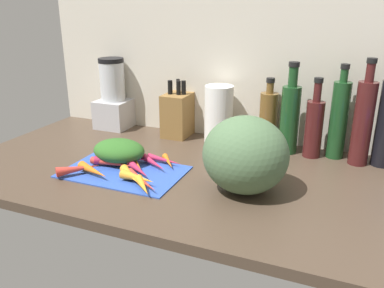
{
  "coord_description": "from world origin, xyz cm",
  "views": [
    {
      "loc": [
        40.76,
        -111.89,
        52.45
      ],
      "look_at": [
        -1.4,
        -10.95,
        13.28
      ],
      "focal_mm": 37.45,
      "sensor_mm": 36.0,
      "label": 1
    }
  ],
  "objects": [
    {
      "name": "carrot_8",
      "position": [
        -18.03,
        -3.98,
        2.0
      ],
      "size": [
        12.8,
        9.42,
        2.41
      ],
      "primitive_type": "cone",
      "rotation": [
        0.0,
        1.57,
        -0.57
      ],
      "color": "#B2264C",
      "rests_on": "cutting_board"
    },
    {
      "name": "carrot_4",
      "position": [
        -29.09,
        -6.42,
        2.29
      ],
      "size": [
        17.11,
        9.94,
        2.97
      ],
      "primitive_type": "cone",
      "rotation": [
        0.0,
        1.57,
        0.43
      ],
      "color": "#B2264C",
      "rests_on": "cutting_board"
    },
    {
      "name": "bottle_1",
      "position": [
        19.93,
        28.71,
        13.53
      ],
      "size": [
        6.73,
        6.73,
        32.91
      ],
      "color": "#19421E",
      "rests_on": "ground_plane"
    },
    {
      "name": "knife_block",
      "position": [
        -25.19,
        31.39,
        9.0
      ],
      "size": [
        9.97,
        14.25,
        22.91
      ],
      "color": "olive",
      "rests_on": "ground_plane"
    },
    {
      "name": "carrot_7",
      "position": [
        -14.27,
        -0.68,
        1.81
      ],
      "size": [
        8.19,
        9.57,
        2.02
      ],
      "primitive_type": "cone",
      "rotation": [
        0.0,
        1.57,
        -0.9
      ],
      "color": "orange",
      "rests_on": "cutting_board"
    },
    {
      "name": "carrot_3",
      "position": [
        -25.02,
        -4.26,
        1.99
      ],
      "size": [
        13.41,
        13.96,
        2.38
      ],
      "primitive_type": "cone",
      "rotation": [
        0.0,
        1.57,
        -0.81
      ],
      "color": "orange",
      "rests_on": "cutting_board"
    },
    {
      "name": "bottle_3",
      "position": [
        36.3,
        30.34,
        14.15
      ],
      "size": [
        6.09,
        6.09,
        32.91
      ],
      "color": "#19421E",
      "rests_on": "ground_plane"
    },
    {
      "name": "paper_towel_roll",
      "position": [
        -7.15,
        29.5,
        11.19
      ],
      "size": [
        10.94,
        10.94,
        22.37
      ],
      "primitive_type": "cylinder",
      "color": "white",
      "rests_on": "ground_plane"
    },
    {
      "name": "carrot_10",
      "position": [
        -19.9,
        -15.79,
        2.21
      ],
      "size": [
        10.64,
        9.37,
        2.82
      ],
      "primitive_type": "cone",
      "rotation": [
        0.0,
        1.57,
        -0.68
      ],
      "color": "orange",
      "rests_on": "cutting_board"
    },
    {
      "name": "carrot_9",
      "position": [
        -14.85,
        -17.54,
        1.98
      ],
      "size": [
        14.95,
        10.86,
        2.37
      ],
      "primitive_type": "cone",
      "rotation": [
        0.0,
        1.57,
        -0.58
      ],
      "color": "red",
      "rests_on": "cutting_board"
    },
    {
      "name": "bottle_4",
      "position": [
        44.02,
        26.75,
        15.01
      ],
      "size": [
        6.34,
        6.34,
        35.69
      ],
      "color": "#471919",
      "rests_on": "ground_plane"
    },
    {
      "name": "blender_appliance",
      "position": [
        -55.61,
        30.86,
        12.91
      ],
      "size": [
        13.92,
        13.92,
        30.04
      ],
      "color": "#B2B2B7",
      "rests_on": "ground_plane"
    },
    {
      "name": "carrot_6",
      "position": [
        -16.61,
        -16.93,
        2.33
      ],
      "size": [
        12.21,
        4.7,
        3.06
      ],
      "primitive_type": "cone",
      "rotation": [
        0.0,
        1.57,
        -0.14
      ],
      "color": "orange",
      "rests_on": "cutting_board"
    },
    {
      "name": "carrot_greens_pile",
      "position": [
        -30.93,
        -4.49,
        4.64
      ],
      "size": [
        18.17,
        13.98,
        7.69
      ],
      "primitive_type": "ellipsoid",
      "color": "#2D6023",
      "rests_on": "cutting_board"
    },
    {
      "name": "carrot_0",
      "position": [
        -37.48,
        -18.3,
        2.38
      ],
      "size": [
        11.33,
        11.93,
        3.15
      ],
      "primitive_type": "cone",
      "rotation": [
        0.0,
        1.57,
        0.83
      ],
      "color": "red",
      "rests_on": "cutting_board"
    },
    {
      "name": "ground_plane",
      "position": [
        0.0,
        0.0,
        -1.5
      ],
      "size": [
        170.0,
        80.0,
        3.0
      ],
      "primitive_type": "cube",
      "color": "#47382B"
    },
    {
      "name": "wall_back",
      "position": [
        0.0,
        38.5,
        30.0
      ],
      "size": [
        170.0,
        3.0,
        60.0
      ],
      "primitive_type": "cube",
      "color": "beige",
      "rests_on": "ground_plane"
    },
    {
      "name": "carrot_12",
      "position": [
        -12.6,
        -20.86,
        2.09
      ],
      "size": [
        9.55,
        10.04,
        2.59
      ],
      "primitive_type": "cone",
      "rotation": [
        0.0,
        1.57,
        -0.83
      ],
      "color": "orange",
      "rests_on": "cutting_board"
    },
    {
      "name": "bottle_0",
      "position": [
        11.45,
        32.41,
        10.88
      ],
      "size": [
        6.74,
        6.74,
        26.16
      ],
      "color": "brown",
      "rests_on": "ground_plane"
    },
    {
      "name": "carrot_1",
      "position": [
        -30.19,
        -9.48,
        2.04
      ],
      "size": [
        16.5,
        2.94,
        2.47
      ],
      "primitive_type": "cone",
      "rotation": [
        0.0,
        1.57,
        0.03
      ],
      "color": "red",
      "rests_on": "cutting_board"
    },
    {
      "name": "carrot_5",
      "position": [
        -16.07,
        0.03,
        1.88
      ],
      "size": [
        13.62,
        4.42,
        2.16
      ],
      "primitive_type": "cone",
      "rotation": [
        0.0,
        1.57,
        -0.17
      ],
      "color": "#B2264C",
      "rests_on": "cutting_board"
    },
    {
      "name": "cutting_board",
      "position": [
        -25.55,
        -10.5,
        0.4
      ],
      "size": [
        38.38,
        24.69,
        0.8
      ],
      "primitive_type": "cube",
      "color": "#2D51B7",
      "rests_on": "ground_plane"
    },
    {
      "name": "carrot_11",
      "position": [
        -32.2,
        -17.53,
        2.28
      ],
      "size": [
        13.48,
        7.36,
        2.95
      ],
      "primitive_type": "cone",
      "rotation": [
        0.0,
        1.57,
        -0.35
      ],
      "color": "orange",
      "rests_on": "cutting_board"
    },
    {
      "name": "carrot_2",
      "position": [
        -19.81,
        -10.92,
        2.09
      ],
      "size": [
        11.69,
        9.3,
        2.59
      ],
      "primitive_type": "cone",
      "rotation": [
        0.0,
        1.57,
        -0.61
      ],
      "color": "#B2264C",
      "rests_on": "cutting_board"
    },
    {
      "name": "bottle_2",
      "position": [
        28.59,
        27.89,
        11.08
      ],
      "size": [
        6.17,
        6.17,
        28.22
      ],
      "color": "#471919",
      "rests_on": "ground_plane"
    },
    {
      "name": "winter_squash",
      "position": [
        13.95,
        -8.35,
        11.25
      ],
      "size": [
        24.69,
        23.24,
        22.51
      ],
      "primitive_type": "ellipsoid",
      "color": "#4C6B47",
      "rests_on": "ground_plane"
    }
  ]
}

